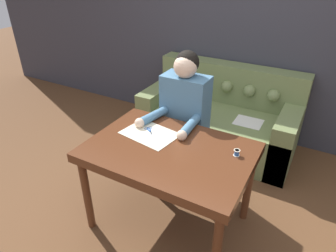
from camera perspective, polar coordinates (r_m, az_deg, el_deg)
ground_plane at (r=2.62m, az=0.28°, el=-17.46°), size 16.00×16.00×0.00m
wall_back at (r=3.46m, az=15.23°, el=18.51°), size 8.00×0.06×2.60m
dining_table at (r=2.18m, az=0.18°, el=-6.00°), size 1.17×0.81×0.73m
couch at (r=3.43m, az=9.89°, el=1.36°), size 1.66×0.83×0.88m
person at (r=2.66m, az=3.10°, el=0.84°), size 0.46×0.60×1.27m
pattern_paper_main at (r=2.30m, az=-3.47°, el=-1.46°), size 0.45×0.35×0.00m
scissors at (r=2.34m, az=-3.51°, el=-0.93°), size 0.18×0.17×0.01m
thread_spool at (r=2.10m, az=12.96°, el=-4.99°), size 0.04×0.04×0.05m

